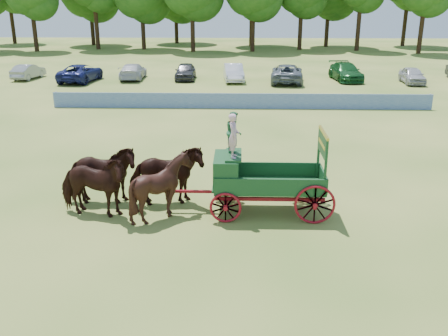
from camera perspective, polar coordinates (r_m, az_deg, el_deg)
ground at (r=17.49m, az=5.25°, el=-5.78°), size 160.00×160.00×0.00m
horse_lead_left at (r=17.78m, az=-14.79°, el=-2.01°), size 2.84×1.66×2.25m
horse_lead_right at (r=18.77m, az=-13.87°, el=-0.81°), size 2.75×1.41×2.25m
horse_wheel_left at (r=17.25m, az=-7.12°, el=-2.15°), size 2.05×1.83×2.26m
horse_wheel_right at (r=18.27m, az=-6.60°, el=-0.91°), size 2.86×1.75×2.25m
farm_dray at (r=17.43m, az=2.84°, el=-0.24°), size 6.00×2.00×3.66m
sponsor_banner at (r=34.53m, az=1.94°, el=7.66°), size 26.00×0.08×1.05m
parked_cars at (r=46.06m, az=2.75°, el=10.83°), size 52.65×7.16×1.64m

